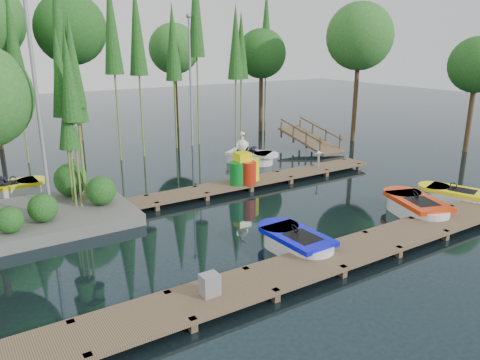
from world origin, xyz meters
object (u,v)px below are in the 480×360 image
boat_red (416,208)px  utility_cabinet (210,285)px  drum_cluster (244,168)px  island (9,128)px  yellow_barrel (252,169)px  boat_yellow_far (12,189)px  boat_blue (296,243)px

boat_red → utility_cabinet: bearing=-153.6°
drum_cluster → island: bearing=173.4°
island → yellow_barrel: island is taller
boat_yellow_far → drum_cluster: bearing=-11.3°
boat_yellow_far → drum_cluster: drum_cluster is taller
boat_blue → drum_cluster: (1.93, 5.68, 0.65)m
island → yellow_barrel: 9.04m
yellow_barrel → boat_red: bearing=-63.6°
yellow_barrel → drum_cluster: (-0.51, -0.16, 0.16)m
boat_blue → yellow_barrel: size_ratio=2.99×
boat_blue → boat_yellow_far: 11.66m
boat_blue → utility_cabinet: boat_blue is taller
yellow_barrel → boat_blue: bearing=-112.7°
island → utility_cabinet: island is taller
island → boat_red: (11.55, -6.61, -2.90)m
island → yellow_barrel: bearing=-5.2°
boat_yellow_far → boat_red: bearing=-24.2°
utility_cabinet → drum_cluster: drum_cluster is taller
boat_red → boat_yellow_far: size_ratio=1.24×
boat_blue → drum_cluster: size_ratio=1.30×
boat_blue → boat_red: (5.32, 0.02, 0.02)m
boat_red → utility_cabinet: (-8.79, -1.19, 0.27)m
island → boat_red: bearing=-29.8°
boat_yellow_far → yellow_barrel: (8.50, -4.13, 0.49)m
boat_yellow_far → drum_cluster: size_ratio=1.23×
boat_blue → drum_cluster: drum_cluster is taller
island → boat_yellow_far: (0.17, 3.34, -2.92)m
boat_blue → yellow_barrel: yellow_barrel is taller
island → utility_cabinet: (2.76, -7.79, -2.63)m
boat_blue → yellow_barrel: 6.34m
boat_red → boat_yellow_far: bearing=157.6°
drum_cluster → utility_cabinet: bearing=-128.3°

